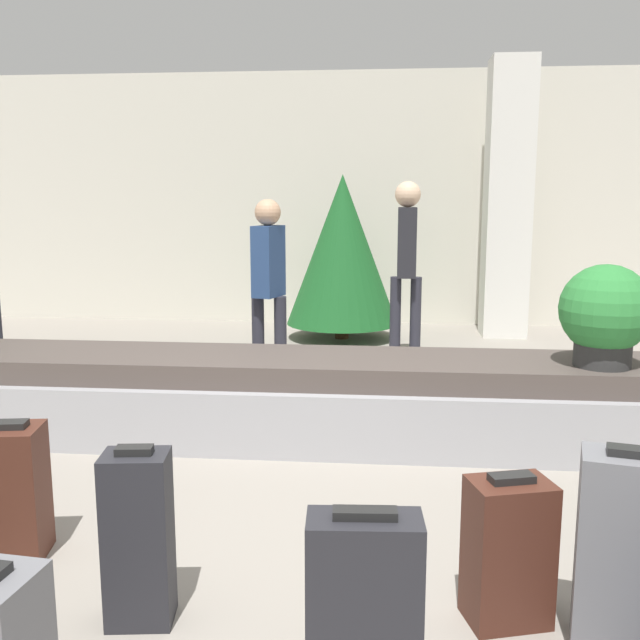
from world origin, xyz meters
name	(u,v)px	position (x,y,z in m)	size (l,w,h in m)	color
ground_plane	(284,566)	(0.00, 0.00, 0.00)	(18.00, 18.00, 0.00)	gray
back_wall	(354,200)	(0.00, 6.34, 1.60)	(18.00, 0.06, 3.20)	beige
carousel	(320,399)	(0.00, 1.73, 0.28)	(8.17, 0.91, 0.58)	#9E9EA3
pillar	(508,200)	(1.83, 5.63, 1.60)	(0.51, 0.51, 3.20)	silver
suitcase_0	(508,551)	(0.93, -0.33, 0.29)	(0.36, 0.30, 0.61)	#472319
suitcase_2	(629,554)	(1.33, -0.48, 0.38)	(0.40, 0.30, 0.78)	slate
suitcase_6	(17,492)	(-1.23, -0.02, 0.31)	(0.28, 0.29, 0.65)	#472319
suitcase_7	(138,538)	(-0.50, -0.47, 0.35)	(0.27, 0.22, 0.72)	#232328
suitcase_8	(364,610)	(0.39, -0.83, 0.33)	(0.38, 0.21, 0.67)	#232328
potted_plant_1	(605,314)	(1.82, 1.62, 0.91)	(0.57, 0.57, 0.65)	#2D2D2D
traveler_1	(407,254)	(0.63, 4.10, 1.09)	(0.31, 0.32, 1.79)	#282833
traveler_2	(269,275)	(-0.59, 3.17, 0.96)	(0.31, 0.36, 1.62)	#282833
decorated_tree	(342,250)	(-0.07, 5.24, 1.04)	(1.29, 1.29, 1.89)	#4C331E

